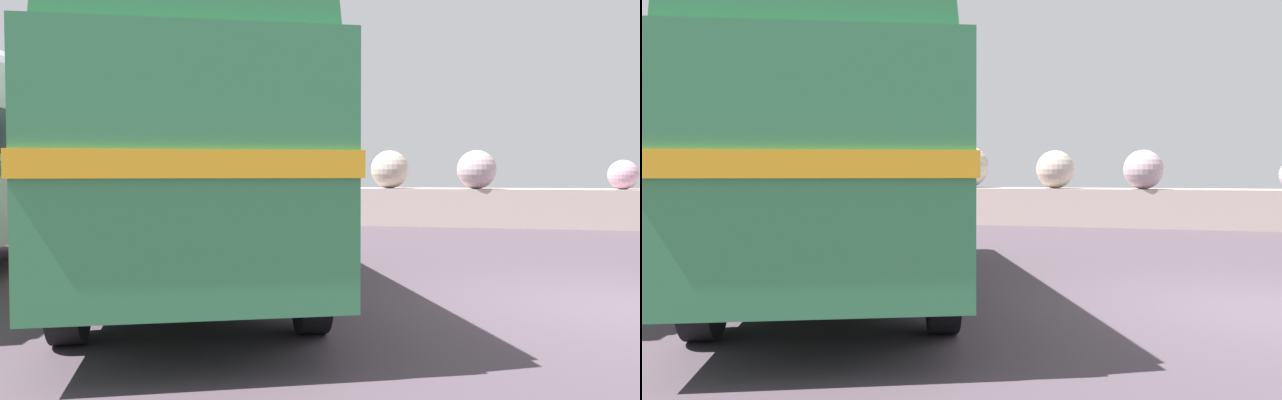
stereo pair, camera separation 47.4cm
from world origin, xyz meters
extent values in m
cube|color=#B7A39C|center=(0.00, 11.80, 0.55)|extent=(31.36, 1.80, 1.10)
cube|color=#BFA191|center=(-12.81, 12.18, 1.49)|extent=(0.83, 0.83, 0.78)
cube|color=#BBB497|center=(-10.00, 11.27, 1.45)|extent=(0.74, 0.84, 0.71)
sphere|color=#B5AEA7|center=(-7.24, 11.88, 1.75)|extent=(1.29, 1.29, 1.29)
sphere|color=#B9A897|center=(-4.45, 11.45, 1.66)|extent=(1.11, 1.11, 1.11)
sphere|color=#B69DA2|center=(-1.95, 11.27, 1.65)|extent=(1.10, 1.10, 1.10)
cylinder|color=black|center=(-7.53, 1.79, 0.50)|extent=(0.65, 0.99, 0.96)
cylinder|color=black|center=(-5.51, 2.69, 0.50)|extent=(0.65, 0.99, 0.96)
cylinder|color=black|center=(-5.39, -2.96, 0.50)|extent=(0.65, 0.99, 0.96)
cylinder|color=black|center=(-3.38, -2.06, 0.50)|extent=(0.65, 0.99, 0.96)
cube|color=#33794C|center=(-5.45, -0.14, 1.57)|extent=(5.63, 8.65, 2.10)
cylinder|color=#33794C|center=(-5.45, -0.14, 2.62)|extent=(5.31, 8.26, 2.20)
cube|color=gold|center=(-5.45, -0.14, 1.63)|extent=(5.71, 8.74, 0.20)
cube|color=black|center=(-5.45, -0.14, 2.15)|extent=(5.52, 8.35, 0.64)
cube|color=silver|center=(-7.20, 3.76, 0.70)|extent=(2.15, 1.08, 0.28)
cylinder|color=black|center=(-9.35, 2.57, 0.50)|extent=(0.57, 1.00, 0.96)
cube|color=silver|center=(-10.93, 3.80, 0.70)|extent=(2.21, 0.87, 0.28)
camera|label=1|loc=(-1.78, -8.28, 1.57)|focal=37.79mm
camera|label=2|loc=(-1.32, -8.16, 1.57)|focal=37.79mm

